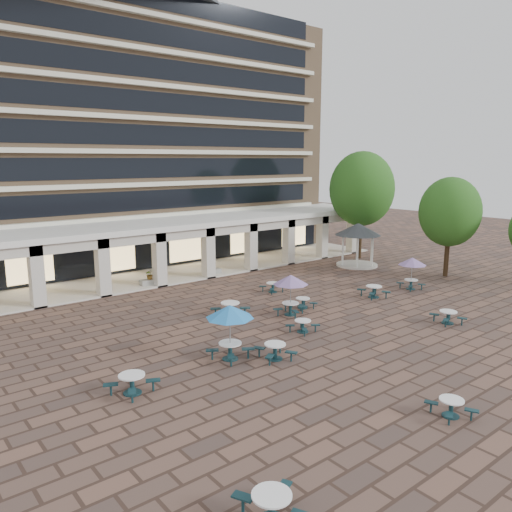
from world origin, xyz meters
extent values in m
plane|color=brown|center=(0.00, 0.00, 0.00)|extent=(120.00, 120.00, 0.00)
cube|color=#987655|center=(0.00, 25.50, 11.00)|extent=(40.00, 15.00, 22.00)
cube|color=beige|center=(0.00, 17.75, 4.50)|extent=(36.80, 0.50, 0.35)
cube|color=black|center=(0.00, 17.98, 5.80)|extent=(35.20, 0.05, 1.60)
cube|color=beige|center=(0.00, 17.75, 7.10)|extent=(36.80, 0.50, 0.35)
cube|color=black|center=(0.00, 17.98, 8.40)|extent=(35.20, 0.05, 1.60)
cube|color=beige|center=(0.00, 17.75, 9.70)|extent=(36.80, 0.50, 0.35)
cube|color=black|center=(0.00, 17.98, 11.00)|extent=(35.20, 0.05, 1.60)
cube|color=beige|center=(0.00, 17.75, 12.30)|extent=(36.80, 0.50, 0.35)
cube|color=black|center=(0.00, 17.98, 13.60)|extent=(35.20, 0.05, 1.60)
cube|color=beige|center=(0.00, 17.75, 14.90)|extent=(36.80, 0.50, 0.35)
cube|color=black|center=(0.00, 17.98, 16.20)|extent=(35.20, 0.05, 1.60)
cube|color=beige|center=(0.00, 17.75, 17.50)|extent=(36.80, 0.50, 0.35)
cube|color=black|center=(0.00, 17.98, 18.80)|extent=(35.20, 0.05, 1.60)
cube|color=beige|center=(0.00, 17.75, 20.10)|extent=(36.80, 0.50, 0.35)
cube|color=white|center=(0.00, 15.00, 4.20)|extent=(42.00, 6.60, 0.40)
cube|color=beige|center=(0.00, 12.15, 3.75)|extent=(42.00, 0.30, 0.90)
cube|color=black|center=(0.00, 17.70, 1.80)|extent=(38.00, 0.15, 3.20)
cube|color=beige|center=(0.00, 15.00, 0.06)|extent=(42.00, 6.00, 0.12)
cube|color=beige|center=(-10.56, 12.40, 2.00)|extent=(0.80, 0.80, 4.00)
cube|color=beige|center=(-6.33, 12.40, 2.00)|extent=(0.80, 0.80, 4.00)
cube|color=beige|center=(-2.11, 12.40, 2.00)|extent=(0.80, 0.80, 4.00)
cube|color=beige|center=(2.11, 12.40, 2.00)|extent=(0.80, 0.80, 4.00)
cube|color=beige|center=(6.33, 12.40, 2.00)|extent=(0.80, 0.80, 4.00)
cube|color=beige|center=(10.56, 12.40, 2.00)|extent=(0.80, 0.80, 4.00)
cube|color=beige|center=(14.78, 12.40, 2.00)|extent=(0.80, 0.80, 4.00)
cube|color=beige|center=(19.00, 12.40, 2.00)|extent=(0.80, 0.80, 4.00)
cube|color=#FFD88C|center=(-9.60, 17.55, 1.60)|extent=(3.20, 0.08, 2.40)
cube|color=#FFD88C|center=(-3.20, 17.55, 1.60)|extent=(3.20, 0.08, 2.40)
cube|color=#FFD88C|center=(3.20, 17.55, 1.60)|extent=(3.20, 0.08, 2.40)
cube|color=#FFD88C|center=(9.60, 17.55, 1.60)|extent=(3.20, 0.08, 2.40)
cube|color=#FFD88C|center=(16.00, 17.55, 1.60)|extent=(3.20, 0.08, 2.40)
cylinder|color=#13363A|center=(-11.46, -11.00, 0.34)|extent=(0.19, 0.19, 0.69)
cylinder|color=white|center=(-11.46, -11.00, 0.76)|extent=(1.04, 1.04, 0.05)
cube|color=#13363A|center=(-10.73, -10.64, 0.46)|extent=(0.64, 0.52, 0.05)
cylinder|color=#13363A|center=(-10.73, -10.64, 0.22)|extent=(0.08, 0.08, 0.44)
cube|color=#13363A|center=(-11.82, -10.27, 0.46)|extent=(0.52, 0.64, 0.05)
cylinder|color=#13363A|center=(-11.82, -10.27, 0.22)|extent=(0.08, 0.08, 0.44)
cylinder|color=#13363A|center=(-2.98, -11.00, 0.02)|extent=(0.61, 0.61, 0.03)
cylinder|color=#13363A|center=(-2.98, -11.00, 0.29)|extent=(0.16, 0.16, 0.58)
cylinder|color=white|center=(-2.98, -11.00, 0.64)|extent=(0.87, 0.87, 0.04)
cube|color=#13363A|center=(-2.37, -10.71, 0.38)|extent=(0.54, 0.43, 0.04)
cylinder|color=#13363A|center=(-2.37, -10.71, 0.18)|extent=(0.07, 0.07, 0.37)
cube|color=#13363A|center=(-3.28, -10.39, 0.38)|extent=(0.43, 0.54, 0.04)
cylinder|color=#13363A|center=(-3.28, -10.39, 0.18)|extent=(0.07, 0.07, 0.37)
cube|color=#13363A|center=(-3.60, -11.29, 0.38)|extent=(0.54, 0.43, 0.04)
cylinder|color=#13363A|center=(-3.60, -11.29, 0.18)|extent=(0.07, 0.07, 0.37)
cube|color=#13363A|center=(-2.69, -11.61, 0.38)|extent=(0.43, 0.54, 0.04)
cylinder|color=#13363A|center=(-2.69, -11.61, 0.18)|extent=(0.07, 0.07, 0.37)
cylinder|color=#13363A|center=(6.47, -5.32, 0.02)|extent=(0.67, 0.67, 0.04)
cylinder|color=#13363A|center=(6.47, -5.32, 0.31)|extent=(0.17, 0.17, 0.63)
cylinder|color=white|center=(6.47, -5.32, 0.70)|extent=(0.95, 0.95, 0.05)
cube|color=#13363A|center=(7.15, -5.04, 0.42)|extent=(0.59, 0.44, 0.05)
cylinder|color=#13363A|center=(7.15, -5.04, 0.20)|extent=(0.08, 0.08, 0.40)
cube|color=#13363A|center=(6.18, -4.64, 0.42)|extent=(0.44, 0.59, 0.05)
cylinder|color=#13363A|center=(6.18, -4.64, 0.20)|extent=(0.08, 0.08, 0.40)
cube|color=#13363A|center=(5.78, -5.61, 0.42)|extent=(0.59, 0.44, 0.05)
cylinder|color=#13363A|center=(5.78, -5.61, 0.20)|extent=(0.08, 0.08, 0.40)
cube|color=#13363A|center=(6.75, -6.01, 0.42)|extent=(0.44, 0.59, 0.05)
cylinder|color=#13363A|center=(6.75, -6.01, 0.20)|extent=(0.08, 0.08, 0.40)
cylinder|color=#13363A|center=(-6.09, -1.79, 0.02)|extent=(0.74, 0.74, 0.04)
cylinder|color=#13363A|center=(-6.09, -1.79, 0.35)|extent=(0.19, 0.19, 0.70)
cylinder|color=white|center=(-6.09, -1.79, 0.77)|extent=(1.06, 1.06, 0.05)
cube|color=#13363A|center=(-5.63, -1.10, 0.47)|extent=(0.57, 0.65, 0.05)
cylinder|color=#13363A|center=(-5.63, -1.10, 0.22)|extent=(0.08, 0.08, 0.45)
cube|color=#13363A|center=(-6.78, -1.33, 0.47)|extent=(0.65, 0.57, 0.05)
cylinder|color=#13363A|center=(-6.78, -1.33, 0.22)|extent=(0.08, 0.08, 0.45)
cube|color=#13363A|center=(-6.54, -2.48, 0.47)|extent=(0.57, 0.65, 0.05)
cylinder|color=#13363A|center=(-6.54, -2.48, 0.22)|extent=(0.08, 0.08, 0.45)
cube|color=#13363A|center=(-5.39, -2.24, 0.47)|extent=(0.65, 0.57, 0.05)
cylinder|color=#13363A|center=(-5.39, -2.24, 0.22)|extent=(0.08, 0.08, 0.45)
cylinder|color=gray|center=(-6.09, -1.79, 1.27)|extent=(0.05, 0.05, 2.55)
cone|color=#267FD4|center=(-6.09, -1.79, 2.28)|extent=(2.23, 2.23, 0.58)
cylinder|color=#13363A|center=(-4.48, -3.09, 0.02)|extent=(0.70, 0.70, 0.04)
cylinder|color=#13363A|center=(-4.48, -3.09, 0.33)|extent=(0.18, 0.18, 0.66)
cylinder|color=white|center=(-4.48, -3.09, 0.73)|extent=(1.00, 1.00, 0.05)
cube|color=#13363A|center=(-3.81, -2.69, 0.44)|extent=(0.61, 0.52, 0.05)
cylinder|color=#13363A|center=(-3.81, -2.69, 0.21)|extent=(0.08, 0.08, 0.42)
cube|color=#13363A|center=(-4.88, -2.42, 0.44)|extent=(0.52, 0.61, 0.05)
cylinder|color=#13363A|center=(-4.88, -2.42, 0.21)|extent=(0.08, 0.08, 0.42)
cube|color=#13363A|center=(-5.15, -3.49, 0.44)|extent=(0.61, 0.52, 0.05)
cylinder|color=#13363A|center=(-5.15, -3.49, 0.21)|extent=(0.08, 0.08, 0.42)
cube|color=#13363A|center=(-4.08, -3.76, 0.44)|extent=(0.52, 0.61, 0.05)
cylinder|color=#13363A|center=(-4.08, -3.76, 0.21)|extent=(0.08, 0.08, 0.42)
cylinder|color=#13363A|center=(0.62, 1.39, 0.02)|extent=(0.70, 0.70, 0.04)
cylinder|color=#13363A|center=(0.62, 1.39, 0.33)|extent=(0.18, 0.18, 0.66)
cylinder|color=white|center=(0.62, 1.39, 0.73)|extent=(1.00, 1.00, 0.05)
cube|color=#13363A|center=(0.89, 2.12, 0.44)|extent=(0.46, 0.61, 0.05)
cylinder|color=#13363A|center=(0.89, 2.12, 0.21)|extent=(0.08, 0.08, 0.42)
cube|color=#13363A|center=(-0.11, 1.67, 0.44)|extent=(0.61, 0.46, 0.05)
cylinder|color=#13363A|center=(-0.11, 1.67, 0.21)|extent=(0.08, 0.08, 0.42)
cube|color=#13363A|center=(0.34, 0.67, 0.44)|extent=(0.46, 0.61, 0.05)
cylinder|color=#13363A|center=(0.34, 0.67, 0.21)|extent=(0.08, 0.08, 0.42)
cube|color=#13363A|center=(1.35, 1.12, 0.44)|extent=(0.61, 0.46, 0.05)
cylinder|color=#13363A|center=(1.35, 1.12, 0.21)|extent=(0.08, 0.08, 0.42)
cylinder|color=gray|center=(0.62, 1.39, 1.20)|extent=(0.05, 0.05, 2.40)
cone|color=#8B6CAE|center=(0.62, 1.39, 2.15)|extent=(2.10, 2.10, 0.55)
cylinder|color=#13363A|center=(7.57, 0.72, 0.02)|extent=(0.73, 0.73, 0.04)
cylinder|color=#13363A|center=(7.57, 0.72, 0.34)|extent=(0.19, 0.19, 0.69)
cylinder|color=white|center=(7.57, 0.72, 0.76)|extent=(1.04, 1.04, 0.05)
cube|color=#13363A|center=(8.29, 1.11, 0.46)|extent=(0.64, 0.53, 0.05)
cylinder|color=#13363A|center=(8.29, 1.11, 0.22)|extent=(0.08, 0.08, 0.44)
cube|color=#13363A|center=(7.18, 1.43, 0.46)|extent=(0.53, 0.64, 0.05)
cylinder|color=#13363A|center=(7.18, 1.43, 0.22)|extent=(0.08, 0.08, 0.44)
cube|color=#13363A|center=(6.86, 0.32, 0.46)|extent=(0.64, 0.53, 0.05)
cylinder|color=#13363A|center=(6.86, 0.32, 0.22)|extent=(0.08, 0.08, 0.44)
cube|color=#13363A|center=(7.97, 0.01, 0.46)|extent=(0.53, 0.64, 0.05)
cylinder|color=#13363A|center=(7.97, 0.01, 0.22)|extent=(0.08, 0.08, 0.44)
cylinder|color=#13363A|center=(-11.11, -2.15, 0.02)|extent=(0.73, 0.73, 0.04)
cylinder|color=#13363A|center=(-11.11, -2.15, 0.34)|extent=(0.19, 0.19, 0.69)
cylinder|color=white|center=(-11.11, -2.15, 0.76)|extent=(1.04, 1.04, 0.05)
cube|color=#13363A|center=(-10.77, -1.41, 0.46)|extent=(0.51, 0.64, 0.05)
cylinder|color=#13363A|center=(-10.77, -1.41, 0.22)|extent=(0.08, 0.08, 0.44)
cube|color=#13363A|center=(-11.85, -1.80, 0.46)|extent=(0.64, 0.51, 0.05)
cylinder|color=#13363A|center=(-11.85, -1.80, 0.22)|extent=(0.08, 0.08, 0.44)
cube|color=#13363A|center=(-11.46, -2.88, 0.46)|extent=(0.51, 0.64, 0.05)
cylinder|color=#13363A|center=(-11.46, -2.88, 0.22)|extent=(0.08, 0.08, 0.44)
cube|color=#13363A|center=(-10.38, -2.49, 0.46)|extent=(0.64, 0.51, 0.05)
cylinder|color=#13363A|center=(-10.38, -2.49, 0.22)|extent=(0.08, 0.08, 0.44)
cylinder|color=#13363A|center=(2.14, 1.90, 0.02)|extent=(0.61, 0.61, 0.03)
cylinder|color=#13363A|center=(2.14, 1.90, 0.29)|extent=(0.16, 0.16, 0.57)
cylinder|color=white|center=(2.14, 1.90, 0.63)|extent=(0.86, 0.86, 0.04)
cube|color=#13363A|center=(2.68, 2.30, 0.38)|extent=(0.53, 0.48, 0.04)
cylinder|color=#13363A|center=(2.68, 2.30, 0.18)|extent=(0.07, 0.07, 0.36)
cube|color=#13363A|center=(1.74, 2.44, 0.38)|extent=(0.48, 0.53, 0.04)
cylinder|color=#13363A|center=(1.74, 2.44, 0.18)|extent=(0.07, 0.07, 0.36)
cube|color=#13363A|center=(1.59, 1.50, 0.38)|extent=(0.53, 0.48, 0.04)
cylinder|color=#13363A|center=(1.59, 1.50, 0.18)|extent=(0.07, 0.07, 0.36)
cube|color=#13363A|center=(2.54, 1.35, 0.38)|extent=(0.48, 0.53, 0.04)
cylinder|color=#13363A|center=(2.54, 1.35, 0.18)|extent=(0.07, 0.07, 0.36)
cylinder|color=#13363A|center=(-0.90, -1.23, 0.02)|extent=(0.61, 0.61, 0.03)
cylinder|color=#13363A|center=(-0.90, -1.23, 0.29)|extent=(0.16, 0.16, 0.58)
cylinder|color=white|center=(-0.90, -1.23, 0.64)|extent=(0.87, 0.87, 0.04)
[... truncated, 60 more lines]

